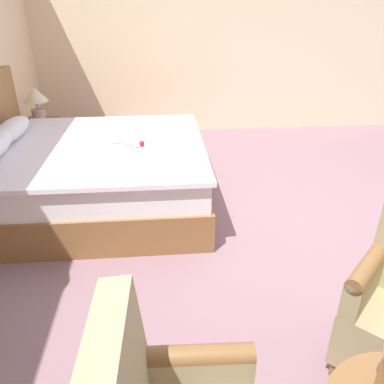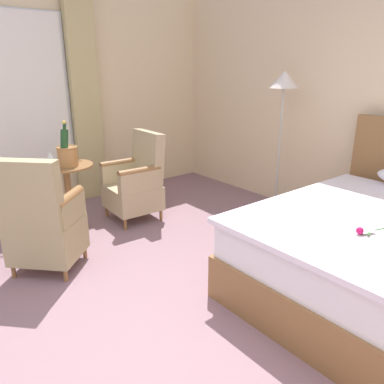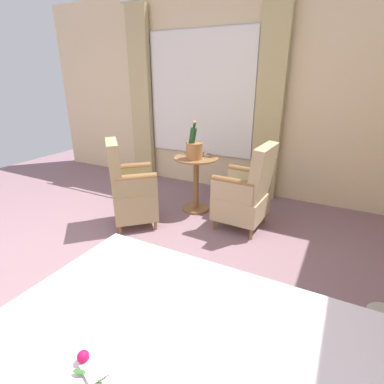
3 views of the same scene
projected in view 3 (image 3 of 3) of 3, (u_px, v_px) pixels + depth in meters
name	position (u px, v px, depth m)	size (l,w,h in m)	color
ground_plane	(33.00, 296.00, 2.46)	(7.74, 7.74, 0.00)	gray
wall_window_side	(203.00, 95.00, 4.55)	(0.27, 5.94, 2.85)	beige
side_table_round	(196.00, 180.00, 3.90)	(0.57, 0.57, 0.72)	brown
champagne_bucket	(194.00, 148.00, 3.68)	(0.22, 0.22, 0.47)	#A27141
wine_glass_near_bucket	(207.00, 149.00, 3.81)	(0.07, 0.07, 0.13)	white
wine_glass_near_edge	(191.00, 148.00, 3.88)	(0.07, 0.07, 0.14)	white
snack_plate	(201.00, 154.00, 3.92)	(0.15, 0.15, 0.04)	white
armchair_by_window	(246.00, 193.00, 3.44)	(0.59, 0.60, 1.01)	brown
armchair_facing_bed	(130.00, 190.00, 3.51)	(0.73, 0.73, 1.03)	brown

